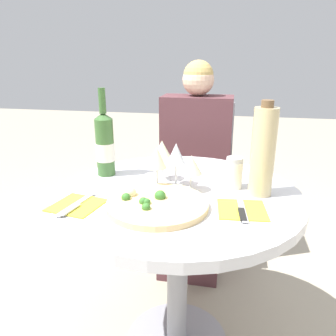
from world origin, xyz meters
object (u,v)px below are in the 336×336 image
Objects in this scene: seated_diner at (194,181)px; wine_bottle at (105,144)px; dining_table at (178,225)px; tall_carafe at (263,152)px; pizza_large at (156,204)px; chair_behind_diner at (197,182)px.

wine_bottle is (-0.30, -0.52, 0.33)m from seated_diner.
dining_table is 2.70× the size of tall_carafe.
seated_diner is at bearing 116.28° from tall_carafe.
pizza_large is at bearing 87.79° from seated_diner.
wine_bottle is 0.61m from tall_carafe.
seated_diner is 0.82m from pizza_large.
tall_carafe is at bearing 5.18° from dining_table.
dining_table is 0.64m from seated_diner.
dining_table is 2.70× the size of pizza_large.
dining_table is 0.76× the size of seated_diner.
wine_bottle is 1.07× the size of tall_carafe.
chair_behind_diner is 0.98m from pizza_large.
tall_carafe is (0.30, -0.76, 0.42)m from chair_behind_diner.
seated_diner reaches higher than chair_behind_diner.
wine_bottle is at bearing 171.64° from tall_carafe.
wine_bottle is at bearing 135.60° from pizza_large.
chair_behind_diner is 0.79× the size of seated_diner.
chair_behind_diner is 2.79× the size of pizza_large.
wine_bottle is at bearing 160.23° from dining_table.
pizza_large is (-0.05, -0.15, 0.15)m from dining_table.
wine_bottle is (-0.27, 0.27, 0.12)m from pizza_large.
pizza_large is (-0.03, -0.79, 0.22)m from seated_diner.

